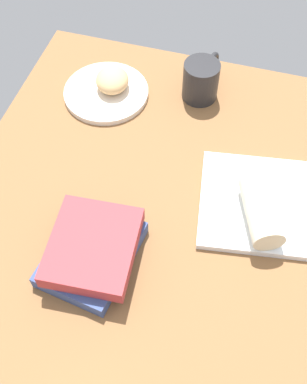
% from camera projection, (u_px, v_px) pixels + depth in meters
% --- Properties ---
extents(dining_table, '(1.10, 0.90, 0.04)m').
position_uv_depth(dining_table, '(160.00, 242.00, 0.98)').
color(dining_table, brown).
rests_on(dining_table, ground).
extents(round_plate, '(0.21, 0.21, 0.01)m').
position_uv_depth(round_plate, '(106.00, 93.00, 1.18)').
color(round_plate, silver).
rests_on(round_plate, dining_table).
extents(scone_pastry, '(0.11, 0.10, 0.05)m').
position_uv_depth(scone_pastry, '(112.00, 80.00, 1.16)').
color(scone_pastry, tan).
rests_on(scone_pastry, round_plate).
extents(square_plate, '(0.27, 0.27, 0.02)m').
position_uv_depth(square_plate, '(257.00, 203.00, 1.00)').
color(square_plate, white).
rests_on(square_plate, dining_table).
extents(sauce_cup, '(0.06, 0.06, 0.03)m').
position_uv_depth(sauce_cup, '(258.00, 177.00, 1.01)').
color(sauce_cup, silver).
rests_on(sauce_cup, square_plate).
extents(breakfast_wrap, '(0.16, 0.11, 0.06)m').
position_uv_depth(breakfast_wrap, '(261.00, 211.00, 0.94)').
color(breakfast_wrap, beige).
rests_on(breakfast_wrap, square_plate).
extents(book_stack, '(0.22, 0.18, 0.07)m').
position_uv_depth(book_stack, '(92.00, 250.00, 0.91)').
color(book_stack, '#33477F').
rests_on(book_stack, dining_table).
extents(second_mug, '(0.14, 0.09, 0.10)m').
position_uv_depth(second_mug, '(201.00, 79.00, 1.14)').
color(second_mug, '#262628').
rests_on(second_mug, dining_table).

